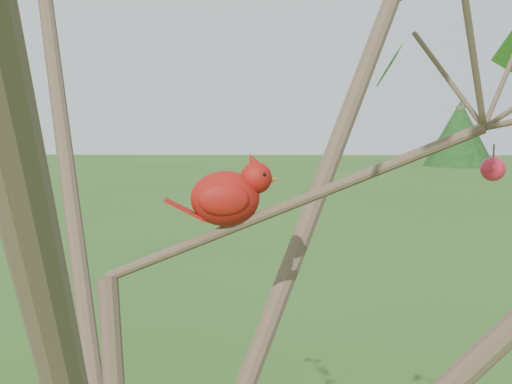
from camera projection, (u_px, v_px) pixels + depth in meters
The scene contains 3 objects.
crabapple_tree at pixel (134, 183), 0.93m from camera, with size 2.35×2.05×2.95m.
cardinal at pixel (229, 195), 1.04m from camera, with size 0.19×0.10×0.13m.
distant_trees at pixel (233, 141), 26.07m from camera, with size 38.72×16.77×3.14m.
Camera 1 is at (0.23, -0.94, 2.21)m, focal length 45.00 mm.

